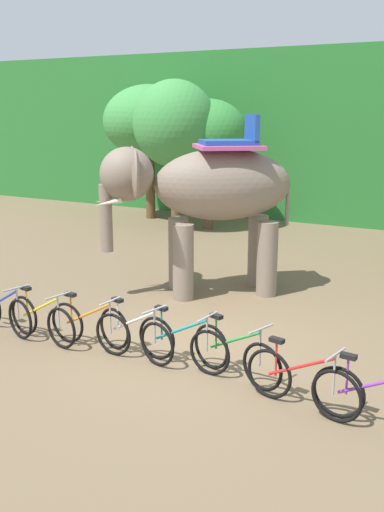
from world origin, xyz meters
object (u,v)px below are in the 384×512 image
(bike_green, at_px, (236,354))
(bike_purple, at_px, (377,400))
(tree_right, at_px, (149,122))
(bike_orange, at_px, (89,327))
(bike_white, at_px, (135,334))
(bike_teal, at_px, (182,343))
(bike_yellow, at_px, (42,320))
(elephant, at_px, (207,192))
(bike_red, at_px, (301,382))
(bike_blue, at_px, (5,311))
(tree_center_right, at_px, (175,124))
(tree_left, at_px, (208,134))

(bike_green, bearing_deg, bike_purple, -12.18)
(tree_right, distance_m, bike_orange, 12.46)
(bike_white, distance_m, bike_teal, 0.85)
(tree_right, relative_size, bike_purple, 2.78)
(bike_white, height_order, bike_green, same)
(bike_orange, bearing_deg, tree_right, 117.23)
(bike_yellow, bearing_deg, bike_green, 3.80)
(elephant, distance_m, bike_red, 5.55)
(bike_blue, bearing_deg, bike_orange, 2.89)
(elephant, xyz_separation_m, bike_purple, (4.39, -4.02, -1.82))
(bike_teal, bearing_deg, bike_purple, -8.59)
(tree_center_right, xyz_separation_m, tree_left, (0.80, 0.79, -0.33))
(tree_right, bearing_deg, bike_teal, -55.80)
(bike_orange, relative_size, bike_red, 1.01)
(bike_red, bearing_deg, bike_yellow, 177.70)
(bike_orange, xyz_separation_m, bike_green, (2.59, 0.11, 0.00))
(tree_right, height_order, bike_purple, tree_right)
(bike_purple, bearing_deg, bike_yellow, 177.73)
(bike_yellow, distance_m, bike_orange, 0.93)
(bike_orange, relative_size, bike_white, 1.02)
(bike_orange, height_order, bike_purple, same)
(tree_center_right, xyz_separation_m, bike_orange, (3.60, -9.18, -3.04))
(bike_orange, relative_size, bike_teal, 1.00)
(tree_left, bearing_deg, bike_green, -61.34)
(bike_yellow, bearing_deg, tree_right, 112.99)
(tree_right, height_order, bike_red, tree_right)
(elephant, distance_m, bike_teal, 4.23)
(tree_center_right, bearing_deg, bike_purple, -48.92)
(bike_white, bearing_deg, bike_yellow, -173.65)
(tree_right, bearing_deg, tree_center_right, -38.91)
(bike_blue, bearing_deg, bike_red, -2.28)
(bike_green, relative_size, bike_purple, 0.96)
(tree_right, xyz_separation_m, elephant, (5.85, -7.07, -1.26))
(bike_yellow, distance_m, bike_purple, 5.63)
(bike_yellow, relative_size, bike_teal, 0.99)
(tree_center_right, relative_size, bike_white, 2.88)
(elephant, height_order, bike_green, elephant)
(elephant, relative_size, bike_purple, 2.30)
(tree_center_right, xyz_separation_m, bike_yellow, (2.68, -9.31, -3.04))
(bike_red, bearing_deg, bike_orange, 175.21)
(elephant, relative_size, bike_green, 2.39)
(tree_center_right, relative_size, bike_orange, 2.82)
(bike_red, bearing_deg, tree_center_right, 127.65)
(bike_orange, relative_size, bike_purple, 1.00)
(bike_white, xyz_separation_m, bike_purple, (3.86, -0.42, 0.00))
(bike_blue, xyz_separation_m, bike_yellow, (0.90, -0.03, 0.00))
(elephant, height_order, bike_blue, elephant)
(bike_blue, distance_m, bike_yellow, 0.90)
(tree_right, relative_size, bike_white, 2.84)
(tree_left, distance_m, bike_teal, 11.18)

